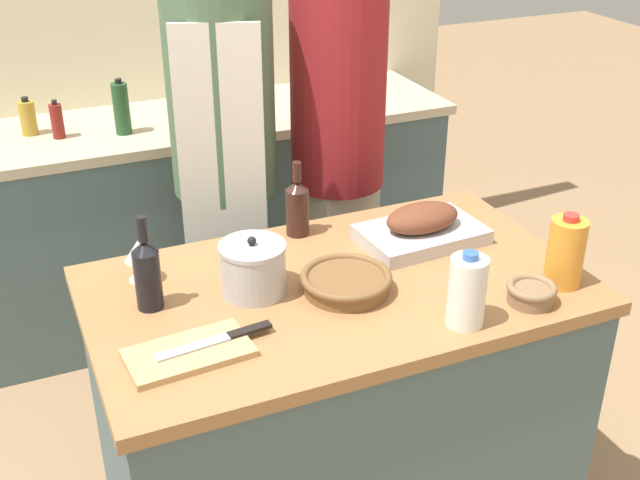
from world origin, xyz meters
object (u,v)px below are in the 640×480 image
object	(u,v)px
person_cook_aproned	(224,153)
person_cook_guest	(338,149)
wine_bottle_green	(147,272)
condiment_bottle_tall	(121,108)
wine_bottle_dark	(297,206)
knife_chef	(219,339)
mixing_bowl	(531,292)
roasting_pan	(422,228)
stock_pot	(253,268)
wine_glass_left	(139,252)
condiment_bottle_extra	(28,118)
milk_jug	(467,291)
cutting_board	(189,353)
condiment_bottle_short	(57,121)
juice_jug	(566,252)
wicker_basket	(346,281)

from	to	relation	value
person_cook_aproned	person_cook_guest	distance (m)	0.42
wine_bottle_green	condiment_bottle_tall	size ratio (longest dim) A/B	1.20
wine_bottle_dark	knife_chef	world-z (taller)	wine_bottle_dark
mixing_bowl	wine_bottle_green	xyz separation A→B (m)	(-0.93, 0.38, 0.07)
roasting_pan	person_cook_guest	size ratio (longest dim) A/B	0.22
stock_pot	mixing_bowl	distance (m)	0.74
wine_glass_left	condiment_bottle_tall	bearing A→B (deg)	81.17
wine_bottle_green	condiment_bottle_extra	world-z (taller)	wine_bottle_green
wine_bottle_dark	milk_jug	bearing A→B (deg)	-72.39
wine_glass_left	roasting_pan	bearing A→B (deg)	-7.15
cutting_board	milk_jug	bearing A→B (deg)	-11.57
cutting_board	milk_jug	world-z (taller)	milk_jug
wine_bottle_green	person_cook_aproned	xyz separation A→B (m)	(0.42, 0.68, 0.02)
wine_bottle_dark	condiment_bottle_short	size ratio (longest dim) A/B	1.56
stock_pot	milk_jug	xyz separation A→B (m)	(0.44, -0.36, 0.02)
milk_jug	stock_pot	bearing A→B (deg)	140.81
wine_glass_left	person_cook_guest	distance (m)	0.97
juice_jug	person_cook_guest	size ratio (longest dim) A/B	0.12
wine_bottle_dark	wine_glass_left	distance (m)	0.51
stock_pot	wine_bottle_green	size ratio (longest dim) A/B	0.69
wicker_basket	wine_glass_left	xyz separation A→B (m)	(-0.50, 0.28, 0.06)
juice_jug	wine_glass_left	world-z (taller)	juice_jug
person_cook_guest	roasting_pan	bearing A→B (deg)	-108.14
wicker_basket	juice_jug	world-z (taller)	juice_jug
stock_pot	condiment_bottle_extra	world-z (taller)	condiment_bottle_extra
roasting_pan	wicker_basket	size ratio (longest dim) A/B	1.52
wicker_basket	person_cook_guest	bearing A→B (deg)	67.14
wine_bottle_green	condiment_bottle_tall	distance (m)	1.26
wine_bottle_dark	condiment_bottle_short	xyz separation A→B (m)	(-0.57, 1.05, 0.02)
wicker_basket	condiment_bottle_tall	size ratio (longest dim) A/B	1.14
mixing_bowl	condiment_bottle_short	world-z (taller)	condiment_bottle_short
wine_bottle_green	cutting_board	bearing A→B (deg)	-82.54
wicker_basket	condiment_bottle_short	world-z (taller)	condiment_bottle_short
stock_pot	knife_chef	bearing A→B (deg)	-127.63
juice_jug	condiment_bottle_tall	size ratio (longest dim) A/B	0.96
knife_chef	person_cook_aproned	xyz separation A→B (m)	(0.31, 0.92, 0.10)
milk_jug	cutting_board	bearing A→B (deg)	168.43
wine_bottle_green	condiment_bottle_tall	bearing A→B (deg)	81.83
juice_jug	knife_chef	world-z (taller)	juice_jug
person_cook_guest	condiment_bottle_tall	bearing A→B (deg)	119.52
condiment_bottle_short	wine_glass_left	bearing A→B (deg)	-86.47
cutting_board	condiment_bottle_short	xyz separation A→B (m)	(-0.10, 1.55, 0.10)
condiment_bottle_extra	person_cook_aproned	size ratio (longest dim) A/B	0.08
juice_jug	person_cook_guest	distance (m)	1.01
juice_jug	wine_bottle_green	size ratio (longest dim) A/B	0.80
cutting_board	person_cook_guest	world-z (taller)	person_cook_guest
wine_bottle_dark	wine_bottle_green	bearing A→B (deg)	-154.99
wine_bottle_dark	condiment_bottle_tall	bearing A→B (deg)	108.36
cutting_board	milk_jug	size ratio (longest dim) A/B	1.50
person_cook_aproned	knife_chef	bearing A→B (deg)	-89.21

